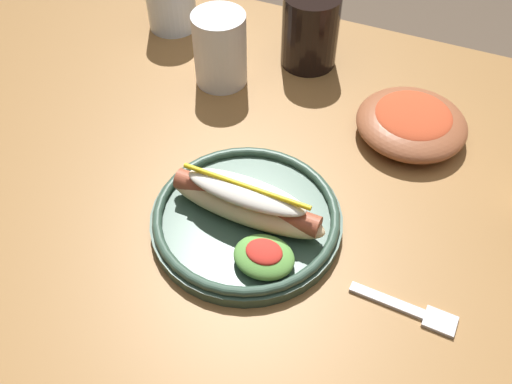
{
  "coord_description": "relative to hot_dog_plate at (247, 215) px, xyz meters",
  "views": [
    {
      "loc": [
        0.15,
        -0.45,
        1.29
      ],
      "look_at": [
        -0.02,
        -0.04,
        0.77
      ],
      "focal_mm": 39.16,
      "sensor_mm": 36.0,
      "label": 1
    }
  ],
  "objects": [
    {
      "name": "dining_table",
      "position": [
        0.02,
        0.07,
        -0.12
      ],
      "size": [
        1.45,
        0.85,
        0.74
      ],
      "color": "olive",
      "rests_on": "ground_plane"
    },
    {
      "name": "hot_dog_plate",
      "position": [
        0.0,
        0.0,
        0.0
      ],
      "size": [
        0.24,
        0.24,
        0.08
      ],
      "color": "#334C3D",
      "rests_on": "dining_table"
    },
    {
      "name": "fork",
      "position": [
        0.21,
        -0.04,
        -0.02
      ],
      "size": [
        0.12,
        0.03,
        0.0
      ],
      "rotation": [
        0.0,
        0.0,
        -0.05
      ],
      "color": "silver",
      "rests_on": "dining_table"
    },
    {
      "name": "soda_cup",
      "position": [
        -0.05,
        0.35,
        0.04
      ],
      "size": [
        0.09,
        0.09,
        0.12
      ],
      "primitive_type": "cylinder",
      "color": "black",
      "rests_on": "dining_table"
    },
    {
      "name": "extra_cup",
      "position": [
        -0.16,
        0.25,
        0.03
      ],
      "size": [
        0.08,
        0.08,
        0.11
      ],
      "primitive_type": "cylinder",
      "color": "white",
      "rests_on": "dining_table"
    },
    {
      "name": "side_bowl",
      "position": [
        0.15,
        0.24,
        0.0
      ],
      "size": [
        0.16,
        0.16,
        0.05
      ],
      "color": "brown",
      "rests_on": "dining_table"
    }
  ]
}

